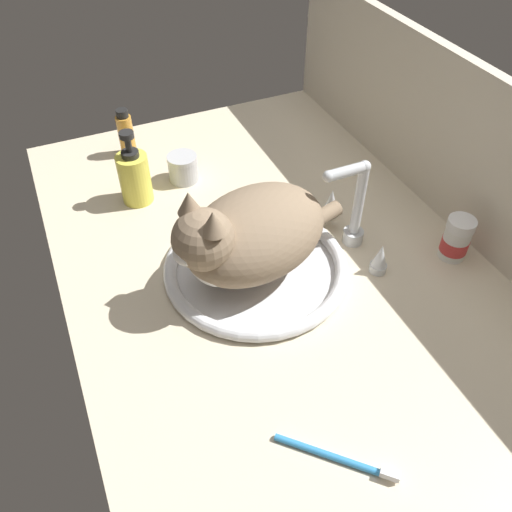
{
  "coord_description": "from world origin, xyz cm",
  "views": [
    {
      "loc": [
        66.3,
        -31.25,
        73.05
      ],
      "look_at": [
        3.77,
        -3.62,
        7.0
      ],
      "focal_mm": 36.79,
      "sensor_mm": 36.0,
      "label": 1
    }
  ],
  "objects_px": {
    "metal_jar": "(183,168)",
    "amber_bottle": "(126,134)",
    "cat": "(248,235)",
    "sink_basin": "(256,267)",
    "soap_pump_bottle": "(135,177)",
    "toothbrush": "(338,458)",
    "pill_bottle": "(456,240)",
    "faucet": "(354,214)"
  },
  "relations": [
    {
      "from": "pill_bottle",
      "to": "toothbrush",
      "type": "height_order",
      "value": "pill_bottle"
    },
    {
      "from": "pill_bottle",
      "to": "soap_pump_bottle",
      "type": "distance_m",
      "value": 0.65
    },
    {
      "from": "faucet",
      "to": "amber_bottle",
      "type": "height_order",
      "value": "faucet"
    },
    {
      "from": "amber_bottle",
      "to": "toothbrush",
      "type": "bearing_deg",
      "value": 4.92
    },
    {
      "from": "cat",
      "to": "metal_jar",
      "type": "xyz_separation_m",
      "value": [
        -0.34,
        -0.01,
        -0.07
      ]
    },
    {
      "from": "sink_basin",
      "to": "metal_jar",
      "type": "height_order",
      "value": "metal_jar"
    },
    {
      "from": "sink_basin",
      "to": "pill_bottle",
      "type": "distance_m",
      "value": 0.38
    },
    {
      "from": "metal_jar",
      "to": "amber_bottle",
      "type": "distance_m",
      "value": 0.18
    },
    {
      "from": "faucet",
      "to": "metal_jar",
      "type": "relative_size",
      "value": 3.16
    },
    {
      "from": "cat",
      "to": "metal_jar",
      "type": "height_order",
      "value": "cat"
    },
    {
      "from": "cat",
      "to": "toothbrush",
      "type": "distance_m",
      "value": 0.38
    },
    {
      "from": "sink_basin",
      "to": "toothbrush",
      "type": "bearing_deg",
      "value": -6.57
    },
    {
      "from": "toothbrush",
      "to": "pill_bottle",
      "type": "bearing_deg",
      "value": 123.19
    },
    {
      "from": "faucet",
      "to": "cat",
      "type": "bearing_deg",
      "value": -88.58
    },
    {
      "from": "metal_jar",
      "to": "amber_bottle",
      "type": "xyz_separation_m",
      "value": [
        -0.16,
        -0.09,
        0.02
      ]
    },
    {
      "from": "pill_bottle",
      "to": "toothbrush",
      "type": "xyz_separation_m",
      "value": [
        0.26,
        -0.4,
        -0.04
      ]
    },
    {
      "from": "amber_bottle",
      "to": "metal_jar",
      "type": "bearing_deg",
      "value": 29.18
    },
    {
      "from": "metal_jar",
      "to": "toothbrush",
      "type": "relative_size",
      "value": 0.5
    },
    {
      "from": "soap_pump_bottle",
      "to": "amber_bottle",
      "type": "bearing_deg",
      "value": 172.0
    },
    {
      "from": "metal_jar",
      "to": "cat",
      "type": "bearing_deg",
      "value": 2.13
    },
    {
      "from": "sink_basin",
      "to": "faucet",
      "type": "distance_m",
      "value": 0.21
    },
    {
      "from": "sink_basin",
      "to": "metal_jar",
      "type": "xyz_separation_m",
      "value": [
        -0.33,
        -0.03,
        0.02
      ]
    },
    {
      "from": "pill_bottle",
      "to": "amber_bottle",
      "type": "bearing_deg",
      "value": -141.5
    },
    {
      "from": "faucet",
      "to": "toothbrush",
      "type": "xyz_separation_m",
      "value": [
        0.38,
        -0.25,
        -0.06
      ]
    },
    {
      "from": "soap_pump_bottle",
      "to": "amber_bottle",
      "type": "relative_size",
      "value": 1.44
    },
    {
      "from": "soap_pump_bottle",
      "to": "toothbrush",
      "type": "bearing_deg",
      "value": 8.44
    },
    {
      "from": "cat",
      "to": "soap_pump_bottle",
      "type": "distance_m",
      "value": 0.34
    },
    {
      "from": "faucet",
      "to": "amber_bottle",
      "type": "distance_m",
      "value": 0.58
    },
    {
      "from": "sink_basin",
      "to": "pill_bottle",
      "type": "xyz_separation_m",
      "value": [
        0.11,
        0.36,
        0.03
      ]
    },
    {
      "from": "cat",
      "to": "toothbrush",
      "type": "height_order",
      "value": "cat"
    },
    {
      "from": "metal_jar",
      "to": "amber_bottle",
      "type": "relative_size",
      "value": 0.58
    },
    {
      "from": "metal_jar",
      "to": "soap_pump_bottle",
      "type": "bearing_deg",
      "value": -74.82
    },
    {
      "from": "toothbrush",
      "to": "soap_pump_bottle",
      "type": "bearing_deg",
      "value": -171.56
    },
    {
      "from": "pill_bottle",
      "to": "metal_jar",
      "type": "height_order",
      "value": "pill_bottle"
    },
    {
      "from": "cat",
      "to": "pill_bottle",
      "type": "xyz_separation_m",
      "value": [
        0.11,
        0.38,
        -0.06
      ]
    },
    {
      "from": "sink_basin",
      "to": "soap_pump_bottle",
      "type": "relative_size",
      "value": 2.08
    },
    {
      "from": "toothbrush",
      "to": "metal_jar",
      "type": "bearing_deg",
      "value": 178.99
    },
    {
      "from": "amber_bottle",
      "to": "toothbrush",
      "type": "distance_m",
      "value": 0.87
    },
    {
      "from": "soap_pump_bottle",
      "to": "cat",
      "type": "bearing_deg",
      "value": 22.23
    },
    {
      "from": "cat",
      "to": "pill_bottle",
      "type": "distance_m",
      "value": 0.4
    },
    {
      "from": "sink_basin",
      "to": "pill_bottle",
      "type": "height_order",
      "value": "pill_bottle"
    },
    {
      "from": "faucet",
      "to": "soap_pump_bottle",
      "type": "bearing_deg",
      "value": -131.17
    }
  ]
}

